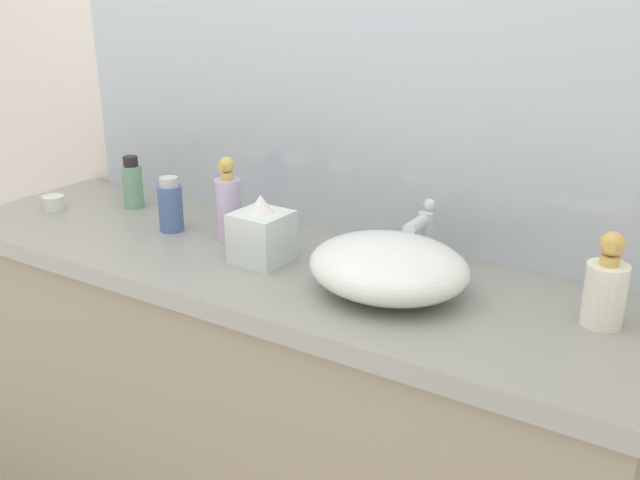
{
  "coord_description": "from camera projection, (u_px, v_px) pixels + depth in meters",
  "views": [
    {
      "loc": [
        0.94,
        -0.76,
        1.48
      ],
      "look_at": [
        0.19,
        0.42,
        0.97
      ],
      "focal_mm": 39.67,
      "sensor_mm": 36.0,
      "label": 1
    }
  ],
  "objects": [
    {
      "name": "bathroom_wall_rear",
      "position": [
        321.0,
        58.0,
        1.71
      ],
      "size": [
        6.0,
        0.06,
        2.6
      ],
      "primitive_type": "cube",
      "color": "silver",
      "rests_on": "ground"
    },
    {
      "name": "vanity_counter",
      "position": [
        269.0,
        421.0,
        1.76
      ],
      "size": [
        1.73,
        0.51,
        0.89
      ],
      "color": "gray",
      "rests_on": "ground"
    },
    {
      "name": "sink_basin",
      "position": [
        388.0,
        267.0,
        1.41
      ],
      "size": [
        0.33,
        0.29,
        0.12
      ],
      "primitive_type": "ellipsoid",
      "color": "white",
      "rests_on": "vanity_counter"
    },
    {
      "name": "faucet",
      "position": [
        423.0,
        231.0,
        1.53
      ],
      "size": [
        0.03,
        0.12,
        0.15
      ],
      "color": "silver",
      "rests_on": "vanity_counter"
    },
    {
      "name": "soap_dispenser",
      "position": [
        228.0,
        206.0,
        1.68
      ],
      "size": [
        0.06,
        0.06,
        0.21
      ],
      "color": "#C2AED5",
      "rests_on": "vanity_counter"
    },
    {
      "name": "lotion_bottle",
      "position": [
        170.0,
        206.0,
        1.76
      ],
      "size": [
        0.06,
        0.06,
        0.14
      ],
      "color": "#4C669D",
      "rests_on": "vanity_counter"
    },
    {
      "name": "perfume_bottle",
      "position": [
        133.0,
        184.0,
        1.94
      ],
      "size": [
        0.05,
        0.05,
        0.14
      ],
      "color": "#75A386",
      "rests_on": "vanity_counter"
    },
    {
      "name": "spray_can",
      "position": [
        606.0,
        288.0,
        1.27
      ],
      "size": [
        0.08,
        0.08,
        0.18
      ],
      "color": "white",
      "rests_on": "vanity_counter"
    },
    {
      "name": "tissue_box",
      "position": [
        262.0,
        234.0,
        1.57
      ],
      "size": [
        0.12,
        0.12,
        0.15
      ],
      "color": "silver",
      "rests_on": "vanity_counter"
    },
    {
      "name": "candle_jar",
      "position": [
        54.0,
        202.0,
        1.94
      ],
      "size": [
        0.06,
        0.06,
        0.04
      ],
      "primitive_type": "cylinder",
      "color": "silver",
      "rests_on": "vanity_counter"
    }
  ]
}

